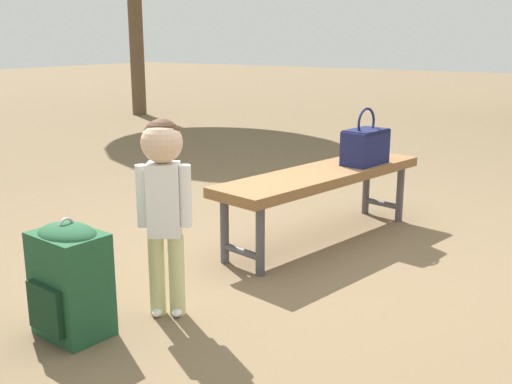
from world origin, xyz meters
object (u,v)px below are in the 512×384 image
object	(u,v)px
park_bench	(322,180)
handbag	(365,145)
child_standing	(164,187)
backpack_large	(70,277)

from	to	relation	value
park_bench	handbag	distance (m)	0.40
child_standing	handbag	bearing A→B (deg)	172.35
child_standing	park_bench	bearing A→B (deg)	176.19
handbag	child_standing	xyz separation A→B (m)	(1.68, -0.23, 0.03)
park_bench	backpack_large	distance (m)	1.75
park_bench	child_standing	world-z (taller)	child_standing
child_standing	backpack_large	bearing A→B (deg)	-28.83
park_bench	backpack_large	world-z (taller)	backpack_large
handbag	child_standing	bearing A→B (deg)	-7.65
handbag	child_standing	size ratio (longest dim) A/B	0.40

